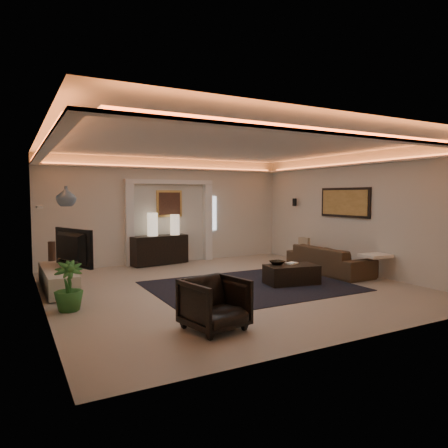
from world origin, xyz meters
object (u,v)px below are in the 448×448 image
armchair (215,304)px  sofa (329,260)px  coffee_table (291,275)px  console (159,250)px

armchair → sofa: bearing=17.3°
coffee_table → console: bearing=123.6°
console → coffee_table: bearing=-75.2°
sofa → armchair: (-4.30, -2.38, 0.04)m
console → coffee_table: size_ratio=1.43×
coffee_table → armchair: 3.30m
console → sofa: console is taller
console → coffee_table: console is taller
coffee_table → armchair: armchair is taller
coffee_table → armchair: size_ratio=1.36×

